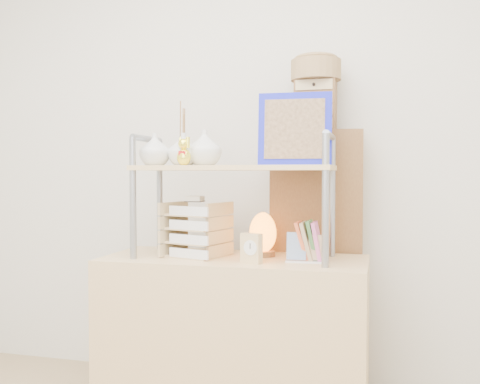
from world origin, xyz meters
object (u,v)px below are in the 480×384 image
(cabinet, at_px, (315,264))
(letter_tray, at_px, (195,232))
(desk, at_px, (234,339))
(salt_lamp, at_px, (263,234))

(cabinet, height_order, letter_tray, cabinet)
(cabinet, distance_m, letter_tray, 0.67)
(desk, distance_m, letter_tray, 0.52)
(letter_tray, relative_size, salt_lamp, 1.38)
(desk, distance_m, cabinet, 0.58)
(desk, height_order, letter_tray, letter_tray)
(cabinet, bearing_deg, salt_lamp, -132.16)
(cabinet, bearing_deg, desk, -138.29)
(letter_tray, distance_m, salt_lamp, 0.31)
(salt_lamp, bearing_deg, letter_tray, -163.34)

